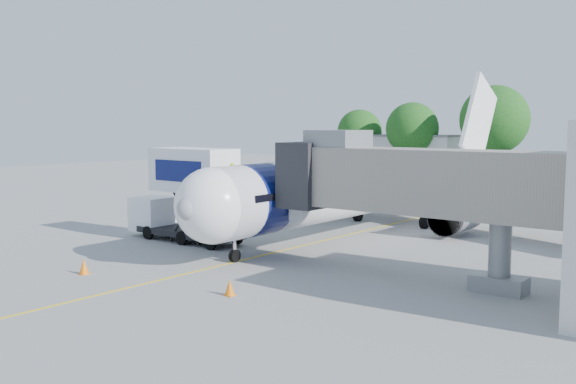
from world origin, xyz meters
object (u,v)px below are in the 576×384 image
Objects in this scene: catering_hiloader at (186,195)px; ground_tug at (114,296)px; aircraft at (376,184)px; jet_bridge at (403,181)px.

ground_tug is (9.00, -11.70, -2.07)m from catering_hiloader.
aircraft is 2.71× the size of jet_bridge.
jet_bridge reaches higher than catering_hiloader.
jet_bridge is (7.99, -11.12, 1.39)m from aircraft.
catering_hiloader is at bearing -119.42° from aircraft.
catering_hiloader is 14.91m from ground_tug.
ground_tug is at bearing -52.42° from catering_hiloader.
catering_hiloader is 2.54× the size of ground_tug.
ground_tug is at bearing -83.18° from aircraft.
jet_bridge is 1.64× the size of catering_hiloader.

